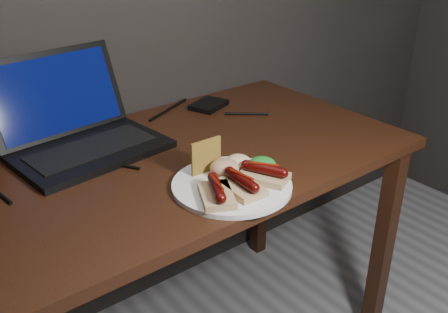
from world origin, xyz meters
TOP-DOWN VIEW (x-y plane):
  - desk at (0.00, 1.38)m, footprint 1.40×0.70m
  - laptop at (-0.12, 1.58)m, footprint 0.42×0.37m
  - hard_drive at (0.35, 1.62)m, footprint 0.14×0.13m
  - desk_cables at (0.02, 1.53)m, footprint 0.86×0.36m
  - plate at (0.07, 1.15)m, footprint 0.35×0.35m
  - bread_sausage_left at (0.00, 1.12)m, footprint 0.11×0.13m
  - bread_sausage_center at (0.07, 1.11)m, footprint 0.08×0.12m
  - bread_sausage_right at (0.14, 1.12)m, footprint 0.11×0.13m
  - crispbread at (0.06, 1.23)m, footprint 0.09×0.01m
  - salad_greens at (0.16, 1.15)m, footprint 0.07×0.07m
  - salsa_mound at (0.08, 1.19)m, footprint 0.07×0.07m
  - coleslaw_mound at (0.13, 1.20)m, footprint 0.06×0.06m

SIDE VIEW (x-z plane):
  - desk at x=0.00m, z-range 0.29..1.04m
  - desk_cables at x=0.02m, z-range 0.75..0.76m
  - plate at x=0.07m, z-range 0.75..0.76m
  - hard_drive at x=0.35m, z-range 0.75..0.77m
  - bread_sausage_left at x=0.00m, z-range 0.76..0.80m
  - bread_sausage_center at x=0.07m, z-range 0.76..0.80m
  - bread_sausage_right at x=0.14m, z-range 0.76..0.80m
  - coleslaw_mound at x=0.13m, z-range 0.76..0.80m
  - salad_greens at x=0.16m, z-range 0.76..0.80m
  - salsa_mound at x=0.08m, z-range 0.76..0.80m
  - laptop at x=-0.12m, z-range 0.68..0.93m
  - crispbread at x=0.06m, z-range 0.76..0.85m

